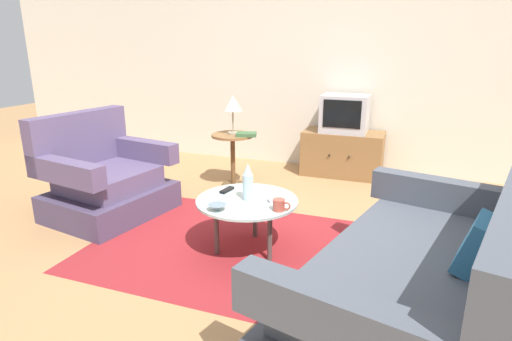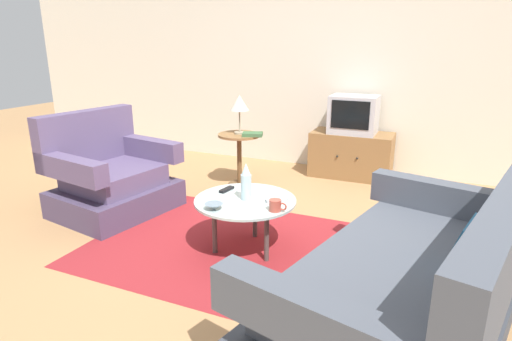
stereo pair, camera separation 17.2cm
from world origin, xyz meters
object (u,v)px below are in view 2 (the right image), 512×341
at_px(armchair, 111,179).
at_px(table_lamp, 239,104).
at_px(coffee_table, 245,204).
at_px(television, 354,114).
at_px(couch, 412,289).
at_px(tv_remote_dark, 227,189).
at_px(side_table, 239,149).
at_px(tv_stand, 351,155).
at_px(mug, 276,205).
at_px(vase, 246,182).
at_px(book, 253,134).
at_px(tv_remote_silver, 276,200).
at_px(bowl, 214,206).

distance_m(armchair, table_lamp, 1.49).
bearing_deg(coffee_table, television, 80.78).
height_order(armchair, coffee_table, armchair).
xyz_separation_m(couch, tv_remote_dark, (-1.41, 0.66, 0.13)).
relative_size(side_table, table_lamp, 1.40).
distance_m(tv_stand, mug, 2.28).
relative_size(coffee_table, tv_stand, 0.82).
relative_size(vase, tv_remote_dark, 1.85).
relative_size(armchair, vase, 4.06).
bearing_deg(mug, side_table, 123.82).
bearing_deg(book, table_lamp, 146.12).
relative_size(coffee_table, table_lamp, 1.84).
distance_m(television, vase, 2.17).
relative_size(tv_remote_dark, book, 0.61).
bearing_deg(television, couch, -72.35).
distance_m(side_table, television, 1.35).
bearing_deg(mug, couch, -25.15).
xyz_separation_m(mug, book, (-0.81, 1.43, 0.14)).
bearing_deg(coffee_table, table_lamp, 117.10).
height_order(armchair, tv_remote_silver, armchair).
xyz_separation_m(side_table, vase, (0.70, -1.33, 0.13)).
distance_m(armchair, vase, 1.51).
bearing_deg(book, couch, -65.32).
bearing_deg(armchair, television, 146.43).
relative_size(coffee_table, television, 1.46).
bearing_deg(tv_remote_silver, table_lamp, 81.42).
xyz_separation_m(mug, tv_remote_silver, (-0.06, 0.17, -0.03)).
xyz_separation_m(couch, side_table, (-1.90, 1.89, 0.12)).
bearing_deg(table_lamp, mug, -56.48).
bearing_deg(bowl, mug, 19.54).
bearing_deg(television, coffee_table, -99.22).
relative_size(vase, mug, 2.18).
height_order(side_table, tv_remote_silver, side_table).
relative_size(side_table, television, 1.11).
xyz_separation_m(armchair, tv_remote_dark, (1.26, -0.11, 0.11)).
distance_m(table_lamp, book, 0.34).
bearing_deg(side_table, bowl, -70.12).
bearing_deg(tv_stand, tv_remote_dark, -105.30).
relative_size(armchair, coffee_table, 1.48).
bearing_deg(armchair, tv_remote_dark, 94.76).
bearing_deg(tv_remote_dark, coffee_table, 71.26).
distance_m(coffee_table, side_table, 1.51).
xyz_separation_m(tv_stand, book, (-0.87, -0.84, 0.33)).
distance_m(couch, television, 2.86).
xyz_separation_m(tv_stand, vase, (-0.34, -2.14, 0.28)).
xyz_separation_m(couch, tv_stand, (-0.86, 2.70, -0.03)).
relative_size(couch, bowl, 15.31).
xyz_separation_m(couch, table_lamp, (-1.90, 1.91, 0.60)).
distance_m(vase, tv_remote_silver, 0.25).
height_order(armchair, couch, armchair).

